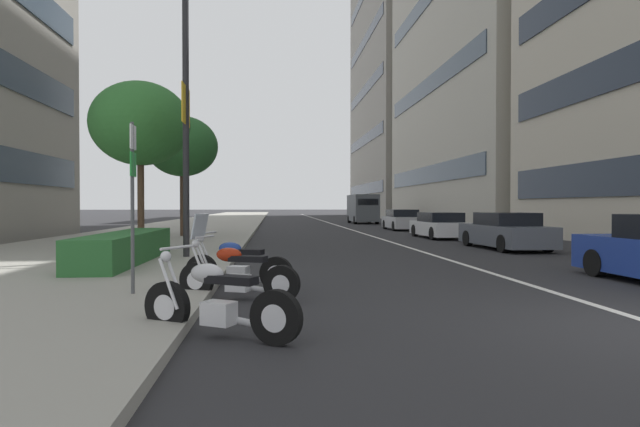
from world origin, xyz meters
TOP-DOWN VIEW (x-y plane):
  - sidewalk_right_plaza at (30.00, 10.81)m, footprint 160.00×9.13m
  - lane_centre_stripe at (35.00, 0.00)m, footprint 110.00×0.16m
  - motorcycle_under_tarp at (0.28, 5.85)m, footprint 1.19×2.00m
  - motorcycle_far_end_row at (2.83, 5.81)m, footprint 0.97×2.09m
  - motorcycle_second_in_row at (4.01, 5.86)m, footprint 0.93×2.11m
  - car_mid_block_traffic at (12.48, -3.40)m, footprint 4.58×1.95m
  - car_lead_in_lane at (18.94, -3.00)m, footprint 4.28×1.92m
  - car_approaching_light at (27.55, -3.27)m, footprint 4.25×1.88m
  - delivery_van_ahead at (40.06, -2.83)m, footprint 5.04×2.19m
  - parking_sign_by_curb at (2.75, 7.49)m, footprint 0.32×0.06m
  - street_lamp_with_banners at (9.03, 7.36)m, footprint 1.26×2.09m
  - clipped_hedge_bed at (7.80, 8.99)m, footprint 5.98×1.10m
  - street_tree_near_plaza_corner at (11.87, 9.60)m, footprint 3.29×3.29m
  - street_tree_far_plaza at (19.45, 9.53)m, footprint 3.40×3.40m
  - office_tower_near_left at (69.50, -16.14)m, footprint 28.68×15.88m

SIDE VIEW (x-z plane):
  - lane_centre_stripe at x=35.00m, z-range 0.00..0.01m
  - sidewalk_right_plaza at x=30.00m, z-range 0.00..0.15m
  - motorcycle_under_tarp at x=0.28m, z-range -0.13..0.97m
  - motorcycle_second_in_row at x=4.01m, z-range -0.13..0.97m
  - motorcycle_far_end_row at x=2.83m, z-range -0.30..1.17m
  - clipped_hedge_bed at x=7.80m, z-range 0.15..0.90m
  - car_lead_in_lane at x=18.94m, z-range -0.02..1.25m
  - car_mid_block_traffic at x=12.48m, z-range -0.04..1.31m
  - car_approaching_light at x=27.55m, z-range -0.03..1.32m
  - delivery_van_ahead at x=40.06m, z-range 0.09..2.66m
  - parking_sign_by_curb at x=2.75m, z-range 0.50..3.34m
  - street_tree_near_plaza_corner at x=11.87m, z-range 1.54..7.15m
  - street_tree_far_plaza at x=19.45m, z-range 1.57..7.32m
  - street_lamp_with_banners at x=9.03m, z-range 0.91..9.15m
  - office_tower_near_left at x=69.50m, z-range 0.00..50.33m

